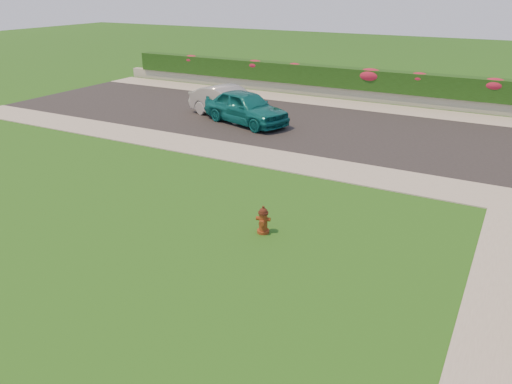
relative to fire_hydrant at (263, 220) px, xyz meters
The scene contains 15 objects.
ground 3.77m from the fire_hydrant, 105.58° to the right, with size 120.00×120.00×0.00m, color black.
street_far 12.00m from the fire_hydrant, 120.06° to the left, with size 26.00×8.00×0.04m, color black.
sidewalk_far 8.84m from the fire_hydrant, 142.47° to the left, with size 24.00×2.00×0.04m, color gray.
sidewalk_beyond 15.52m from the fire_hydrant, 97.44° to the left, with size 34.00×2.00×0.04m, color gray.
retaining_wall 17.00m from the fire_hydrant, 96.78° to the left, with size 34.00×0.40×0.60m, color gray.
hedge 17.12m from the fire_hydrant, 96.74° to the left, with size 32.00×0.90×1.10m, color black.
fire_hydrant is the anchor object (origin of this frame).
sedan_teal 10.95m from the fire_hydrant, 121.93° to the left, with size 1.78×4.41×1.50m, color #0C5E62.
sedan_silver 12.19m from the fire_hydrant, 125.60° to the left, with size 1.53×4.39×1.45m, color #A2A5A9.
flower_clump_a 22.06m from the fire_hydrant, 129.98° to the left, with size 1.14×0.73×0.57m, color #A51C46.
flower_clump_b 19.38m from the fire_hydrant, 119.22° to the left, with size 1.18×0.76×0.59m, color #A51C46.
flower_clump_c 18.24m from the fire_hydrant, 111.96° to the left, with size 1.03×0.66×0.51m, color #A51C46.
flower_clump_d 17.07m from the fire_hydrant, 97.70° to the left, with size 1.47×0.95×0.74m, color #A51C46.
flower_clump_e 16.92m from the fire_hydrant, 88.96° to the left, with size 1.14×0.73×0.57m, color #A51C46.
flower_clump_f 17.37m from the fire_hydrant, 76.92° to the left, with size 1.31×0.84×0.66m, color #A51C46.
Camera 1 is at (6.38, -6.65, 5.98)m, focal length 35.00 mm.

